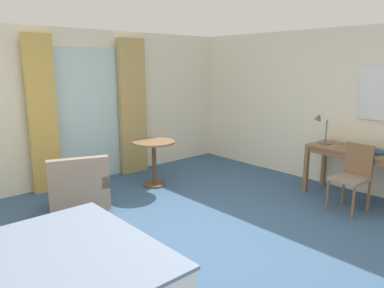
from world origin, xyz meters
The scene contains 13 objects.
ground centered at (0.00, 0.00, -0.05)m, with size 6.83×6.54×0.10m, color #38567A.
wall_back centered at (0.00, 3.01, 1.26)m, with size 6.43×0.12×2.53m, color silver.
wall_right centered at (3.15, 0.00, 1.26)m, with size 0.12×6.14×2.53m, color silver.
balcony_glass_door centered at (0.26, 2.93, 1.11)m, with size 1.16×0.02×2.23m, color silver.
curtain_panel_left centered at (-0.54, 2.83, 1.21)m, with size 0.42×0.10×2.41m, color tan.
curtain_panel_right centered at (1.06, 2.83, 1.21)m, with size 0.51×0.10×2.41m, color tan.
writing_desk centered at (2.71, -0.57, 0.67)m, with size 0.61×1.44×0.76m.
desk_chair centered at (2.29, -0.70, 0.51)m, with size 0.47×0.43×0.91m.
desk_lamp centered at (2.69, 0.04, 1.04)m, with size 0.17×0.29×0.47m.
closed_book centered at (2.67, -0.81, 0.78)m, with size 0.22×0.28×0.03m, color navy.
armchair_by_window centered at (-0.56, 1.68, 0.33)m, with size 0.94×0.91×0.81m.
round_cafe_table centered at (0.88, 1.95, 0.55)m, with size 0.69×0.69×0.74m.
wall_mirror centered at (3.07, -0.57, 1.55)m, with size 0.02×0.49×0.79m.
Camera 1 is at (-2.52, -2.82, 1.96)m, focal length 34.36 mm.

